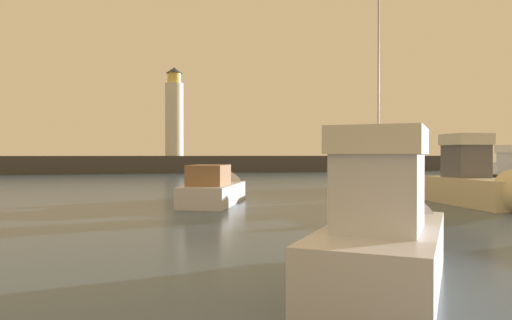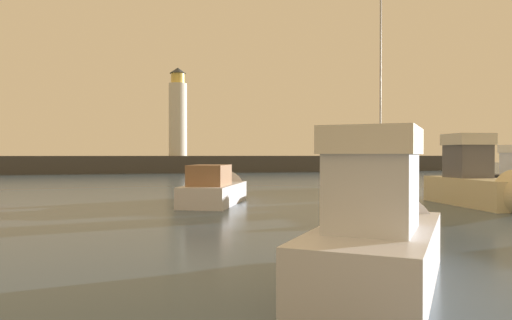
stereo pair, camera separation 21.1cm
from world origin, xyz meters
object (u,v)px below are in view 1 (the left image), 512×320
Objects in this scene: motorboat_0 at (487,185)px; sailboat_moored at (378,181)px; motorboat_3 at (388,232)px; lighthouse at (174,114)px; motorboat_1 at (218,189)px.

sailboat_moored is at bearing 90.24° from motorboat_0.
motorboat_0 is at bearing 42.10° from motorboat_3.
lighthouse reaches higher than motorboat_0.
motorboat_3 is (-1.51, -59.56, -7.36)m from lighthouse.
lighthouse reaches higher than motorboat_3.
motorboat_3 is (-11.52, -10.41, -0.14)m from motorboat_0.
motorboat_1 is at bearing 154.08° from motorboat_0.
lighthouse is 44.04m from motorboat_1.
motorboat_0 is at bearing -89.76° from sailboat_moored.
sailboat_moored is (11.92, 4.40, 0.01)m from motorboat_1.
motorboat_0 is at bearing -78.49° from lighthouse.
sailboat_moored is at bearing -75.65° from lighthouse.
motorboat_1 is 16.23m from motorboat_3.
motorboat_3 is at bearing -91.45° from lighthouse.
motorboat_1 is 12.71m from sailboat_moored.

